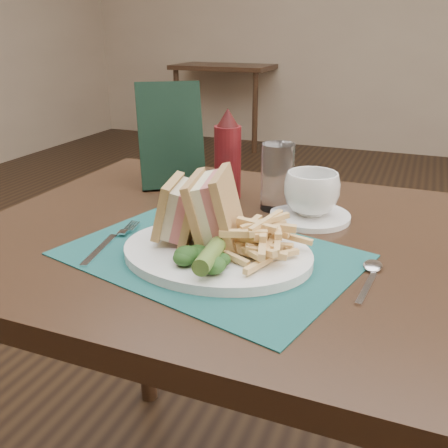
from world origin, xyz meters
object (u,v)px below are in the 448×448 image
object	(u,v)px
placemat	(210,255)
plate	(217,253)
table_bg_left	(227,104)
sandwich_half_a	(168,209)
sandwich_half_b	(201,207)
check_presenter	(171,136)
table_main	(229,398)
ketchup_bottle	(228,154)
coffee_cup	(311,193)
saucer	(310,216)
drinking_glass	(277,177)

from	to	relation	value
placemat	plate	distance (m)	0.02
table_bg_left	sandwich_half_a	bearing A→B (deg)	-69.73
sandwich_half_b	check_presenter	size ratio (longest dim) A/B	0.51
placemat	sandwich_half_b	xyz separation A→B (m)	(-0.02, 0.01, 0.07)
check_presenter	table_main	bearing A→B (deg)	-77.19
sandwich_half_b	ketchup_bottle	size ratio (longest dim) A/B	0.63
coffee_cup	ketchup_bottle	world-z (taller)	ketchup_bottle
saucer	ketchup_bottle	world-z (taller)	ketchup_bottle
ketchup_bottle	table_bg_left	bearing A→B (deg)	111.56
drinking_glass	check_presenter	bearing A→B (deg)	166.36
table_main	sandwich_half_b	world-z (taller)	sandwich_half_b
coffee_cup	plate	bearing A→B (deg)	-113.08
table_main	sandwich_half_a	bearing A→B (deg)	-121.15
table_main	check_presenter	distance (m)	0.57
table_main	table_bg_left	size ratio (longest dim) A/B	1.00
drinking_glass	sandwich_half_b	bearing A→B (deg)	-102.95
placemat	check_presenter	xyz separation A→B (m)	(-0.23, 0.31, 0.11)
saucer	sandwich_half_a	bearing A→B (deg)	-130.84
drinking_glass	check_presenter	world-z (taller)	check_presenter
ketchup_bottle	drinking_glass	bearing A→B (deg)	-14.79
table_bg_left	ketchup_bottle	bearing A→B (deg)	-68.44
table_bg_left	saucer	xyz separation A→B (m)	(1.64, -3.73, 0.38)
table_bg_left	placemat	bearing A→B (deg)	-68.81
table_bg_left	coffee_cup	bearing A→B (deg)	-66.26
table_main	sandwich_half_a	world-z (taller)	sandwich_half_a
table_main	saucer	bearing A→B (deg)	41.77
sandwich_half_b	drinking_glass	distance (m)	0.24
table_main	ketchup_bottle	xyz separation A→B (m)	(-0.07, 0.17, 0.47)
coffee_cup	sandwich_half_b	bearing A→B (deg)	-122.20
table_bg_left	placemat	xyz separation A→B (m)	(1.53, -3.95, 0.38)
table_main	plate	size ratio (longest dim) A/B	3.00
table_main	sandwich_half_b	bearing A→B (deg)	-95.18
table_main	coffee_cup	distance (m)	0.45
check_presenter	coffee_cup	bearing A→B (deg)	-49.98
sandwich_half_a	saucer	xyz separation A→B (m)	(0.18, 0.21, -0.06)
placemat	coffee_cup	distance (m)	0.25
table_bg_left	drinking_glass	size ratio (longest dim) A/B	6.92
coffee_cup	drinking_glass	size ratio (longest dim) A/B	0.78
placemat	sandwich_half_a	size ratio (longest dim) A/B	4.46
plate	coffee_cup	bearing A→B (deg)	66.97
placemat	sandwich_half_b	size ratio (longest dim) A/B	3.72
table_bg_left	check_presenter	size ratio (longest dim) A/B	3.87
plate	drinking_glass	xyz separation A→B (m)	(0.02, 0.26, 0.06)
table_bg_left	sandwich_half_b	world-z (taller)	sandwich_half_b
plate	sandwich_half_b	size ratio (longest dim) A/B	2.55
plate	ketchup_bottle	xyz separation A→B (m)	(-0.10, 0.29, 0.08)
sandwich_half_b	check_presenter	xyz separation A→B (m)	(-0.21, 0.30, 0.04)
sandwich_half_b	check_presenter	world-z (taller)	check_presenter
plate	coffee_cup	xyz separation A→B (m)	(0.10, 0.22, 0.04)
table_main	coffee_cup	world-z (taller)	coffee_cup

